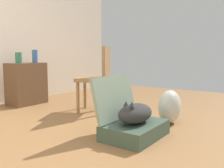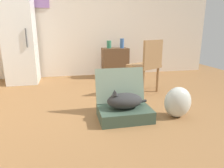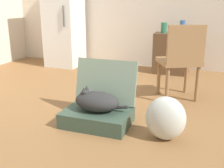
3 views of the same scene
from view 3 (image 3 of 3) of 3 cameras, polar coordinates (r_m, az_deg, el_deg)
ground_plane at (r=3.16m, az=-6.28°, el=-4.53°), size 7.68×7.68×0.00m
suitcase_base at (r=2.66m, az=-3.15°, el=-7.08°), size 0.64×0.45×0.15m
suitcase_lid at (r=2.76m, az=-1.33°, el=0.52°), size 0.64×0.14×0.45m
cat at (r=2.59m, az=-3.35°, el=-3.61°), size 0.52×0.28×0.23m
plastic_bag_white at (r=2.38m, az=11.32°, el=-7.17°), size 0.35×0.25×0.39m
refrigerator at (r=5.11m, az=-10.18°, el=13.23°), size 0.59×0.63×1.68m
side_table at (r=4.60m, az=12.55°, el=6.34°), size 0.58×0.34×0.67m
vase_tall at (r=4.53m, az=10.97°, el=11.64°), size 0.10×0.10×0.17m
vase_short at (r=4.48m, az=14.72°, el=11.61°), size 0.09×0.09×0.21m
chair at (r=3.30m, az=14.43°, el=5.18°), size 0.60×0.59×0.92m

